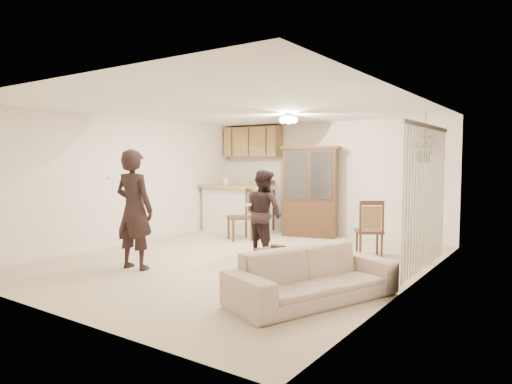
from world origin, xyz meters
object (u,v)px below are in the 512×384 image
Objects in this scene: china_hutch at (310,192)px; chair_hutch_right at (369,240)px; child at (264,217)px; chair_hutch_left at (240,225)px; sofa at (313,270)px; adult at (134,210)px; chair_bar at (261,216)px; side_table at (278,267)px.

chair_hutch_right is (1.81, -1.27, -0.69)m from china_hutch.
child reaches higher than chair_hutch_left.
sofa is 0.96× the size of china_hutch.
adult is at bearing 114.02° from sofa.
chair_bar is at bearing 142.49° from chair_hutch_left.
adult is at bearing 16.54° from chair_hutch_right.
china_hutch reaches higher than chair_hutch_right.
side_table is (-0.67, 0.30, -0.11)m from sofa.
chair_hutch_right is at bearing -138.69° from adult.
adult is 0.92× the size of china_hutch.
adult is 3.97m from chair_hutch_right.
sofa is at bearing -23.89° from side_table.
adult is 4.33m from chair_bar.
adult reaches higher than chair_bar.
adult reaches higher than side_table.
adult is 1.52× the size of chair_bar.
child is 1.38× the size of chair_hutch_right.
chair_bar is at bearing 162.15° from china_hutch.
chair_bar is (-1.67, 2.38, -0.34)m from child.
side_table is (1.52, -3.78, -0.71)m from china_hutch.
child is 1.87m from chair_hutch_right.
sofa is 1.91× the size of chair_hutch_right.
chair_hutch_right reaches higher than sofa.
chair_bar is 1.11× the size of chair_hutch_left.
adult reaches higher than chair_hutch_left.
chair_bar reaches higher than chair_hutch_left.
adult is 2.44m from side_table.
side_table is at bearing -176.90° from adult.
chair_hutch_left is at bearing 70.04° from sofa.
china_hutch reaches higher than child.
side_table is 4.80m from chair_bar.
chair_hutch_right is at bearing -50.08° from china_hutch.
chair_bar is at bearing -89.57° from adult.
chair_hutch_right is at bearing 83.37° from side_table.
china_hutch is (0.80, 4.19, 0.07)m from adult.
child is 2.93m from chair_bar.
china_hutch is at bearing 50.04° from sofa.
chair_hutch_left is (-3.19, 2.85, -0.07)m from sofa.
chair_hutch_right is at bearing -128.44° from child.
adult is (-2.98, -0.12, 0.53)m from sofa.
sofa is 5.45m from chair_bar.
chair_hutch_left is (-1.32, 1.09, -0.38)m from child.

